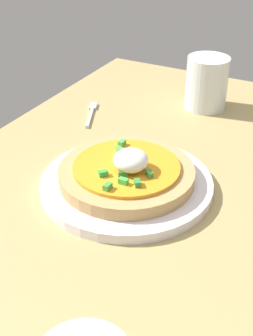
% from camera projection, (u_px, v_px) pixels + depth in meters
% --- Properties ---
extents(dining_table, '(1.16, 0.78, 0.03)m').
position_uv_depth(dining_table, '(166.00, 248.00, 0.60)').
color(dining_table, tan).
rests_on(dining_table, ground).
extents(plate, '(0.25, 0.25, 0.02)m').
position_uv_depth(plate, '(126.00, 184.00, 0.68)').
color(plate, white).
rests_on(plate, dining_table).
extents(pizza, '(0.20, 0.20, 0.05)m').
position_uv_depth(pizza, '(127.00, 172.00, 0.67)').
color(pizza, tan).
rests_on(pizza, plate).
extents(cup_near, '(0.08, 0.08, 0.10)m').
position_uv_depth(cup_near, '(206.00, 86.00, 0.91)').
color(cup_near, silver).
rests_on(cup_near, dining_table).
extents(fork, '(0.10, 0.05, 0.01)m').
position_uv_depth(fork, '(91.00, 112.00, 0.90)').
color(fork, '#B7B7BC').
rests_on(fork, dining_table).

